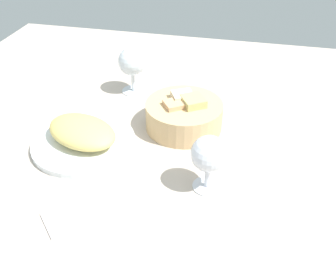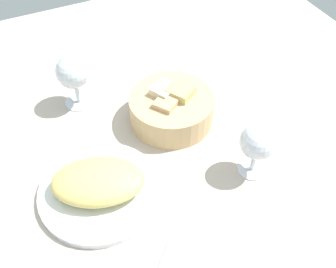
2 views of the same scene
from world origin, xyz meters
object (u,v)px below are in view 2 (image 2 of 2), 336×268
object	(u,v)px
plate	(100,191)
wine_glass_near	(258,143)
wine_glass_far	(73,74)
bread_basket	(171,108)

from	to	relation	value
plate	wine_glass_near	size ratio (longest dim) A/B	1.95
wine_glass_far	plate	bearing A→B (deg)	-98.14
bread_basket	wine_glass_near	bearing A→B (deg)	-67.08
wine_glass_near	wine_glass_far	bearing A→B (deg)	126.82
plate	wine_glass_far	world-z (taller)	wine_glass_far
wine_glass_near	wine_glass_far	size ratio (longest dim) A/B	0.93
bread_basket	wine_glass_far	xyz separation A→B (cm)	(-17.57, 14.62, 5.14)
bread_basket	wine_glass_far	size ratio (longest dim) A/B	1.43
bread_basket	wine_glass_near	distance (cm)	22.58
bread_basket	wine_glass_far	world-z (taller)	wine_glass_far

